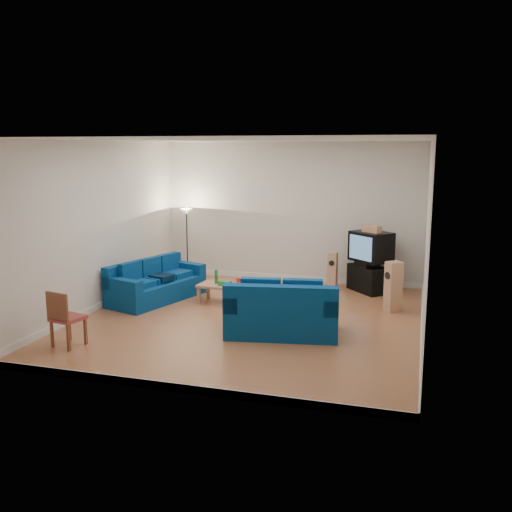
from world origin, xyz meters
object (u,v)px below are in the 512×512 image
(sofa_three_seat, at_px, (155,285))
(sofa_loveseat, at_px, (282,314))
(tv_stand, at_px, (369,279))
(coffee_table, at_px, (225,287))
(television, at_px, (371,247))

(sofa_three_seat, relative_size, sofa_loveseat, 1.14)
(sofa_loveseat, xyz_separation_m, tv_stand, (1.11, 3.34, -0.07))
(sofa_three_seat, xyz_separation_m, coffee_table, (1.47, 0.14, 0.03))
(sofa_loveseat, height_order, tv_stand, sofa_loveseat)
(sofa_three_seat, relative_size, coffee_table, 2.06)
(sofa_three_seat, xyz_separation_m, television, (4.14, 1.98, 0.68))
(coffee_table, bearing_deg, sofa_three_seat, -174.69)
(coffee_table, distance_m, tv_stand, 3.20)
(tv_stand, bearing_deg, sofa_loveseat, -59.98)
(sofa_loveseat, bearing_deg, coffee_table, 125.35)
(coffee_table, bearing_deg, television, 34.54)
(tv_stand, relative_size, television, 0.91)
(television, bearing_deg, sofa_three_seat, -113.95)
(sofa_three_seat, xyz_separation_m, tv_stand, (4.12, 1.93, -0.02))
(coffee_table, xyz_separation_m, television, (2.67, 1.84, 0.65))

